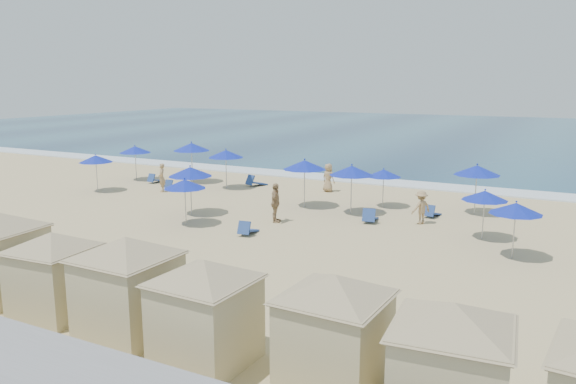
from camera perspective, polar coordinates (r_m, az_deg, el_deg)
The scene contains 31 objects.
ground at distance 24.12m, azimuth -3.84°, elevation -4.64°, with size 160.00×160.00×0.00m, color tan.
ocean at distance 76.02m, azimuth 18.51°, elevation 5.63°, with size 160.00×80.00×0.06m, color navy.
surf_line at distance 37.87m, azimuth 8.53°, elevation 1.11°, with size 160.00×2.50×0.08m, color white.
trash_bin at distance 16.49m, azimuth 2.83°, elevation -10.88°, with size 0.74×0.74×0.74m, color black.
cabana_1 at distance 17.20m, azimuth -22.72°, elevation -6.69°, with size 4.26×4.26×2.68m.
cabana_2 at distance 15.22m, azimuth -16.01°, elevation -7.97°, with size 4.67×4.67×2.93m.
cabana_3 at distance 13.42m, azimuth -8.43°, elevation -10.63°, with size 4.44×4.44×2.79m.
cabana_4 at distance 12.37m, azimuth 4.76°, elevation -12.46°, with size 4.45×4.45×2.80m.
cabana_5 at distance 11.31m, azimuth 16.29°, elevation -15.19°, with size 4.48×4.48×2.82m.
umbrella_0 at distance 39.21m, azimuth -15.28°, elevation 4.18°, with size 2.10×2.10×2.39m.
umbrella_1 at distance 35.78m, azimuth -18.95°, elevation 3.21°, with size 2.02×2.02×2.30m.
umbrella_2 at distance 37.39m, azimuth -9.78°, elevation 4.54°, with size 2.39×2.39×2.72m.
umbrella_3 at distance 28.24m, azimuth -9.90°, elevation 2.04°, with size 2.20×2.20×2.50m.
umbrella_4 at distance 34.99m, azimuth -6.33°, elevation 3.88°, with size 2.20×2.20×2.50m.
umbrella_5 at distance 29.53m, azimuth 1.70°, elevation 2.78°, with size 2.29×2.29×2.61m.
umbrella_6 at distance 26.24m, azimuth -10.45°, elevation 0.81°, with size 1.95×1.95×2.22m.
umbrella_7 at distance 29.98m, azimuth 9.70°, elevation 1.90°, with size 1.85×1.85×2.10m.
umbrella_8 at distance 28.10m, azimuth 6.49°, elevation 2.18°, with size 2.24×2.24×2.55m.
umbrella_9 at distance 29.38m, azimuth 18.65°, elevation 2.11°, with size 2.27×2.27×2.58m.
umbrella_10 at distance 24.81m, azimuth 19.36°, elevation -0.34°, with size 1.91×1.91×2.17m.
umbrella_11 at distance 22.50m, azimuth 22.15°, elevation -1.56°, with size 1.95×1.95×2.22m.
beach_chair_0 at distance 38.03m, azimuth -13.38°, elevation 1.25°, with size 0.61×1.22×0.65m.
beach_chair_1 at distance 35.65m, azimuth -11.74°, elevation 0.66°, with size 0.57×1.15×0.62m.
beach_chair_2 at distance 35.89m, azimuth -3.40°, elevation 1.03°, with size 1.09×1.52×0.77m.
beach_chair_3 at distance 24.53m, azimuth -4.17°, elevation -3.81°, with size 0.71×1.29×0.68m.
beach_chair_4 at distance 26.90m, azimuth 8.33°, elevation -2.52°, with size 0.82×1.42×0.73m.
beach_chair_5 at distance 28.52m, azimuth 14.36°, elevation -2.02°, with size 0.70×1.27×0.67m.
beachgoer_0 at distance 34.73m, azimuth -12.71°, elevation 1.43°, with size 0.63×0.41×1.72m, color #A18259.
beachgoer_1 at distance 26.48m, azimuth -1.28°, elevation -1.11°, with size 1.10×0.46×1.87m, color #A18259.
beachgoer_2 at distance 26.91m, azimuth 13.37°, elevation -1.53°, with size 1.02×0.59×1.58m, color #A18259.
beachgoer_3 at distance 34.00m, azimuth 4.11°, elevation 1.47°, with size 0.84×0.55×1.72m, color #A18259.
Camera 1 is at (12.22, -19.75, 6.54)m, focal length 35.00 mm.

